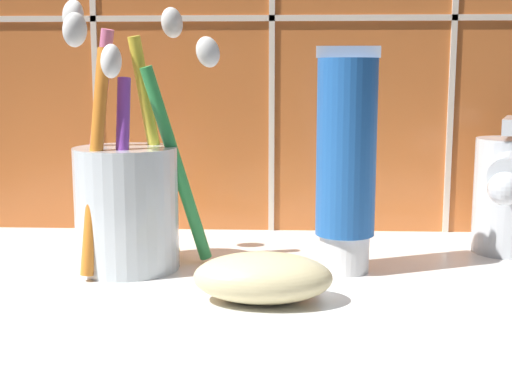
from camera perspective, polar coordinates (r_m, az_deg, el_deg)
The scene contains 5 objects.
sink_counter at distance 46.91cm, azimuth -1.23°, elevation -8.98°, with size 61.50×36.63×2.00cm, color white.
toothbrush_cup at distance 51.20cm, azimuth -10.27°, elevation -0.30°, with size 12.18×9.19×19.16cm.
toothpaste_tube at distance 49.69cm, azimuth 7.22°, elevation 2.41°, with size 4.34×4.14×15.67cm.
sink_faucet at distance 57.80cm, azimuth 19.63°, elevation 0.14°, with size 6.43×11.19×10.52cm.
soap_bar at distance 43.81cm, azimuth 0.55°, elevation -6.86°, with size 8.55×5.13×3.06cm, color beige.
Camera 1 is at (3.04, -44.38, 15.88)cm, focal length 50.00 mm.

